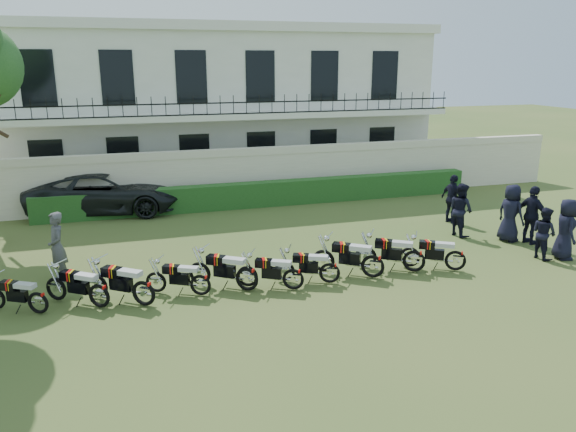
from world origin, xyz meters
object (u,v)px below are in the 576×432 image
object	(u,v)px
motorcycle_7	(373,261)
officer_3	(511,213)
motorcycle_8	(414,256)
officer_2	(532,215)
motorcycle_3	(200,280)
motorcycle_9	(456,256)
motorcycle_2	(143,287)
motorcycle_6	(330,268)
inspector	(57,247)
motorcycle_0	(38,298)
motorcycle_4	(247,273)
motorcycle_1	(99,290)
officer_1	(544,233)
officer_4	(461,210)
motorcycle_5	(293,274)
suv	(105,192)
officer_5	(453,199)
officer_0	(565,229)

from	to	relation	value
motorcycle_7	officer_3	world-z (taller)	officer_3
motorcycle_8	officer_2	world-z (taller)	officer_2
motorcycle_3	motorcycle_9	distance (m)	7.17
motorcycle_2	motorcycle_8	distance (m)	7.39
motorcycle_6	motorcycle_3	bearing A→B (deg)	110.83
motorcycle_7	inspector	xyz separation A→B (m)	(-8.18, 2.38, 0.44)
motorcycle_0	motorcycle_2	world-z (taller)	motorcycle_2
motorcycle_3	motorcycle_4	xyz separation A→B (m)	(1.19, -0.05, 0.06)
motorcycle_1	motorcycle_4	size ratio (longest dim) A/B	0.93
officer_1	officer_2	world-z (taller)	officer_2
officer_4	officer_2	bearing A→B (deg)	-138.96
motorcycle_5	suv	bearing A→B (deg)	53.42
motorcycle_9	officer_5	bearing A→B (deg)	-0.13
motorcycle_7	motorcycle_6	bearing A→B (deg)	126.30
motorcycle_0	officer_4	size ratio (longest dim) A/B	0.84
motorcycle_8	inspector	xyz separation A→B (m)	(-9.48, 2.32, 0.46)
motorcycle_0	motorcycle_1	bearing A→B (deg)	-63.18
motorcycle_5	inspector	xyz separation A→B (m)	(-5.85, 2.53, 0.50)
officer_2	motorcycle_7	bearing A→B (deg)	92.29
officer_3	suv	bearing A→B (deg)	43.37
inspector	officer_4	xyz separation A→B (m)	(12.72, 0.35, -0.05)
officer_0	officer_3	distance (m)	1.98
motorcycle_7	suv	world-z (taller)	suv
motorcycle_7	officer_4	size ratio (longest dim) A/B	0.94
motorcycle_4	officer_5	world-z (taller)	officer_5
motorcycle_6	officer_5	xyz separation A→B (m)	(6.42, 4.18, 0.45)
suv	officer_0	distance (m)	16.34
motorcycle_2	motorcycle_6	distance (m)	4.83
motorcycle_4	inspector	world-z (taller)	inspector
motorcycle_6	officer_1	size ratio (longest dim) A/B	1.05
officer_1	officer_5	distance (m)	4.20
officer_2	officer_3	bearing A→B (deg)	36.80
officer_1	officer_4	size ratio (longest dim) A/B	0.87
officer_5	motorcycle_1	bearing A→B (deg)	95.83
motorcycle_1	suv	world-z (taller)	suv
motorcycle_8	officer_3	size ratio (longest dim) A/B	0.90
motorcycle_3	motorcycle_4	distance (m)	1.20
officer_2	motorcycle_4	bearing A→B (deg)	87.37
motorcycle_0	officer_5	bearing A→B (deg)	-44.31
motorcycle_0	officer_5	world-z (taller)	officer_5
motorcycle_3	suv	distance (m)	9.54
motorcycle_0	motorcycle_7	xyz separation A→B (m)	(8.49, -0.25, 0.09)
motorcycle_3	motorcycle_8	xyz separation A→B (m)	(5.99, -0.13, 0.06)
motorcycle_2	officer_5	world-z (taller)	officer_5
motorcycle_2	motorcycle_8	xyz separation A→B (m)	(7.39, 0.10, -0.00)
officer_3	motorcycle_7	bearing A→B (deg)	91.22
motorcycle_0	motorcycle_5	world-z (taller)	motorcycle_5
motorcycle_2	motorcycle_3	bearing A→B (deg)	-43.83
motorcycle_4	officer_4	world-z (taller)	officer_4
motorcycle_1	motorcycle_4	distance (m)	3.63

